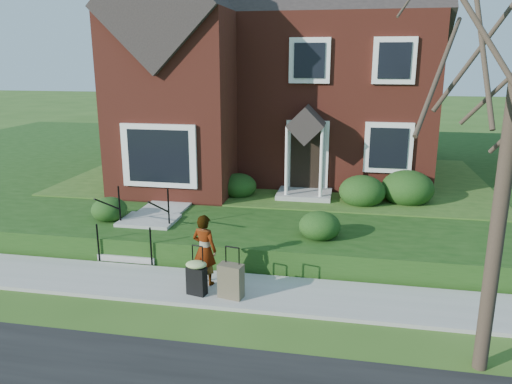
% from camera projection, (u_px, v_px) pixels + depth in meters
% --- Properties ---
extents(ground, '(120.00, 120.00, 0.00)m').
position_uv_depth(ground, '(221.00, 291.00, 10.31)').
color(ground, '#2D5119').
rests_on(ground, ground).
extents(sidewalk, '(60.00, 1.60, 0.08)m').
position_uv_depth(sidewalk, '(221.00, 289.00, 10.30)').
color(sidewalk, '#9E9B93').
rests_on(sidewalk, ground).
extents(terrace, '(44.00, 20.00, 0.60)m').
position_uv_depth(terrace, '(388.00, 172.00, 19.85)').
color(terrace, '#183C10').
rests_on(terrace, ground).
extents(walkway, '(1.20, 6.00, 0.06)m').
position_uv_depth(walkway, '(183.00, 194.00, 15.35)').
color(walkway, '#9E9B93').
rests_on(walkway, terrace).
extents(main_house, '(10.40, 10.20, 9.40)m').
position_uv_depth(main_house, '(280.00, 41.00, 18.11)').
color(main_house, maroon).
rests_on(main_house, terrace).
extents(front_steps, '(1.40, 2.02, 1.50)m').
position_uv_depth(front_steps, '(142.00, 232.00, 12.39)').
color(front_steps, '#9E9B93').
rests_on(front_steps, ground).
extents(foundation_shrubs, '(9.64, 4.67, 1.05)m').
position_uv_depth(foundation_shrubs, '(278.00, 186.00, 14.46)').
color(foundation_shrubs, black).
rests_on(foundation_shrubs, terrace).
extents(woman, '(0.63, 0.50, 1.50)m').
position_uv_depth(woman, '(205.00, 250.00, 10.30)').
color(woman, '#999999').
rests_on(woman, sidewalk).
extents(suitcase_black, '(0.49, 0.43, 1.02)m').
position_uv_depth(suitcase_black, '(197.00, 276.00, 9.91)').
color(suitcase_black, black).
rests_on(suitcase_black, sidewalk).
extents(suitcase_olive, '(0.52, 0.36, 1.04)m').
position_uv_depth(suitcase_olive, '(231.00, 281.00, 9.80)').
color(suitcase_olive, brown).
rests_on(suitcase_olive, sidewalk).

